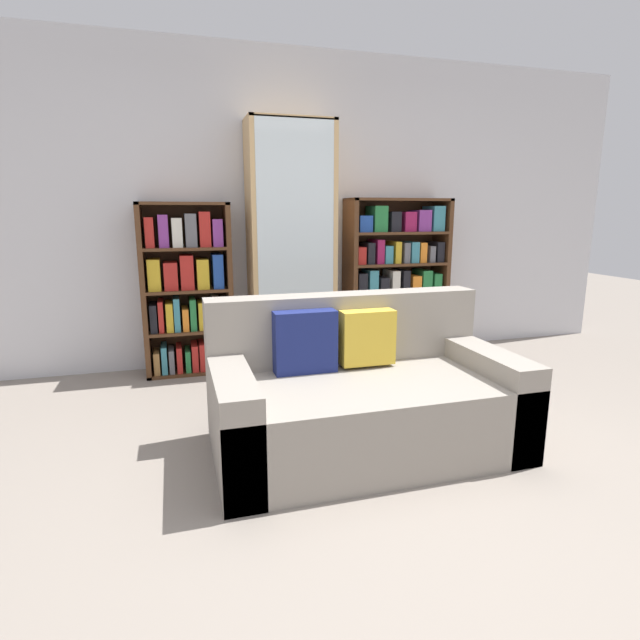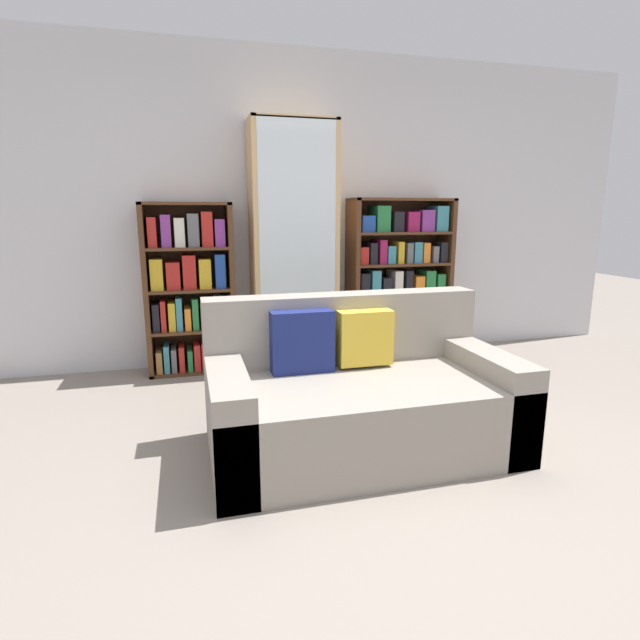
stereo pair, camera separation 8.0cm
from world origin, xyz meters
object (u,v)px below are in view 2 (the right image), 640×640
(bookshelf_left, at_px, (190,290))
(bookshelf_right, at_px, (398,280))
(couch, at_px, (358,398))
(wine_bottle, at_px, (360,369))
(display_cabinet, at_px, (293,248))

(bookshelf_left, xyz_separation_m, bookshelf_right, (1.88, 0.00, 0.01))
(bookshelf_left, distance_m, bookshelf_right, 1.88)
(couch, bearing_deg, wine_bottle, 69.42)
(bookshelf_left, bearing_deg, couch, -62.57)
(bookshelf_right, relative_size, wine_bottle, 3.87)
(display_cabinet, relative_size, wine_bottle, 5.53)
(bookshelf_left, xyz_separation_m, display_cabinet, (0.88, -0.01, 0.34))
(couch, relative_size, display_cabinet, 0.81)
(couch, relative_size, wine_bottle, 4.49)
(couch, height_order, bookshelf_right, bookshelf_right)
(bookshelf_left, relative_size, bookshelf_right, 0.97)
(bookshelf_left, bearing_deg, bookshelf_right, 0.01)
(couch, bearing_deg, bookshelf_left, 117.43)
(display_cabinet, bearing_deg, couch, -89.80)
(couch, bearing_deg, display_cabinet, 90.20)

